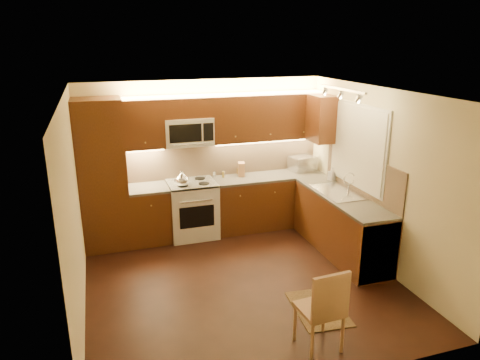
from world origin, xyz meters
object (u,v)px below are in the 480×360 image
object	(u,v)px
toaster_oven	(302,163)
knife_block	(241,169)
soap_bottle	(332,174)
kettle	(182,178)
microwave	(188,131)
dining_chair	(319,307)
sink	(338,188)
stove	(193,209)

from	to	relation	value
toaster_oven	knife_block	size ratio (longest dim) A/B	1.83
toaster_oven	soap_bottle	world-z (taller)	toaster_oven
kettle	soap_bottle	world-z (taller)	kettle
microwave	soap_bottle	bearing A→B (deg)	-16.54
dining_chair	soap_bottle	bearing A→B (deg)	55.45
kettle	sink	bearing A→B (deg)	-12.08
microwave	soap_bottle	xyz separation A→B (m)	(2.22, -0.66, -0.71)
soap_bottle	dining_chair	bearing A→B (deg)	-133.47
stove	knife_block	world-z (taller)	knife_block
stove	dining_chair	bearing A→B (deg)	-78.46
stove	microwave	distance (m)	1.27
microwave	toaster_oven	size ratio (longest dim) A/B	1.79
stove	soap_bottle	bearing A→B (deg)	-13.29
stove	dining_chair	distance (m)	3.24
stove	soap_bottle	distance (m)	2.35
stove	knife_block	xyz separation A→B (m)	(0.89, 0.15, 0.56)
stove	toaster_oven	size ratio (longest dim) A/B	2.16
knife_block	toaster_oven	bearing A→B (deg)	13.27
microwave	knife_block	size ratio (longest dim) A/B	3.28
stove	toaster_oven	world-z (taller)	toaster_oven
stove	kettle	distance (m)	0.63
microwave	dining_chair	size ratio (longest dim) A/B	0.81
stove	dining_chair	size ratio (longest dim) A/B	0.98
dining_chair	knife_block	bearing A→B (deg)	82.07
microwave	sink	distance (m)	2.48
stove	soap_bottle	size ratio (longest dim) A/B	4.34
microwave	knife_block	world-z (taller)	microwave
microwave	stove	bearing A→B (deg)	-90.00
microwave	kettle	world-z (taller)	microwave
sink	toaster_oven	distance (m)	1.25
dining_chair	microwave	bearing A→B (deg)	97.31
toaster_oven	soap_bottle	size ratio (longest dim) A/B	2.01
dining_chair	sink	bearing A→B (deg)	52.76
sink	toaster_oven	bearing A→B (deg)	89.79
stove	dining_chair	world-z (taller)	dining_chair
sink	dining_chair	size ratio (longest dim) A/B	0.91
kettle	knife_block	size ratio (longest dim) A/B	1.08
stove	knife_block	distance (m)	1.06
sink	toaster_oven	xyz separation A→B (m)	(0.00, 1.25, 0.05)
microwave	kettle	size ratio (longest dim) A/B	3.03
knife_block	dining_chair	bearing A→B (deg)	-79.48
sink	knife_block	size ratio (longest dim) A/B	3.71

